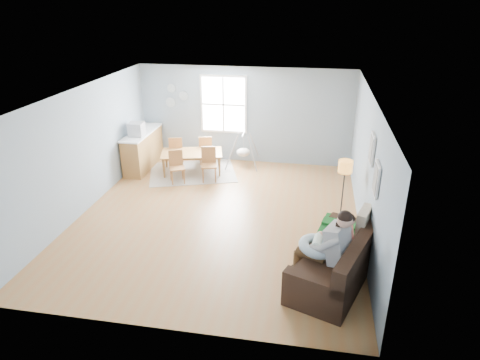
% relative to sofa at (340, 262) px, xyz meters
% --- Properties ---
extents(room, '(8.40, 9.40, 3.90)m').
position_rel_sofa_xyz_m(room, '(-2.51, 1.82, 2.10)').
color(room, '#AB6F3C').
extents(window, '(1.32, 0.08, 1.62)m').
position_rel_sofa_xyz_m(window, '(-3.11, 5.28, 1.33)').
color(window, white).
rests_on(window, room).
extents(pictures, '(0.05, 1.34, 0.74)m').
position_rel_sofa_xyz_m(pictures, '(0.45, 0.77, 1.53)').
color(pictures, white).
rests_on(pictures, room).
extents(wall_plates, '(0.67, 0.02, 0.66)m').
position_rel_sofa_xyz_m(wall_plates, '(-4.51, 5.29, 1.51)').
color(wall_plates, '#889DA4').
rests_on(wall_plates, room).
extents(sofa, '(1.70, 2.46, 0.91)m').
position_rel_sofa_xyz_m(sofa, '(0.00, 0.00, 0.00)').
color(sofa, black).
rests_on(sofa, room).
extents(green_throw, '(1.19, 1.04, 0.04)m').
position_rel_sofa_xyz_m(green_throw, '(0.18, 0.74, 0.26)').
color(green_throw, '#145A1C').
rests_on(green_throw, sofa).
extents(beige_pillow, '(0.32, 0.58, 0.55)m').
position_rel_sofa_xyz_m(beige_pillow, '(0.37, 0.47, 0.51)').
color(beige_pillow, tan).
rests_on(beige_pillow, sofa).
extents(father, '(1.11, 0.80, 1.48)m').
position_rel_sofa_xyz_m(father, '(-0.25, -0.25, 0.46)').
color(father, gray).
rests_on(father, sofa).
extents(nursing_pillow, '(0.78, 0.77, 0.25)m').
position_rel_sofa_xyz_m(nursing_pillow, '(-0.41, -0.19, 0.39)').
color(nursing_pillow, '#A1BBCA').
rests_on(nursing_pillow, father).
extents(infant, '(0.20, 0.42, 0.16)m').
position_rel_sofa_xyz_m(infant, '(-0.40, -0.15, 0.48)').
color(infant, silver).
rests_on(infant, nursing_pillow).
extents(toddler, '(0.62, 0.43, 0.92)m').
position_rel_sofa_xyz_m(toddler, '(-0.00, 0.23, 0.45)').
color(toddler, silver).
rests_on(toddler, sofa).
extents(floor_lamp, '(0.29, 0.29, 1.42)m').
position_rel_sofa_xyz_m(floor_lamp, '(0.09, 1.98, 0.85)').
color(floor_lamp, black).
rests_on(floor_lamp, room).
extents(storage_cube, '(0.42, 0.38, 0.46)m').
position_rel_sofa_xyz_m(storage_cube, '(-0.05, 0.06, -0.10)').
color(storage_cube, white).
rests_on(storage_cube, room).
extents(rug, '(2.70, 2.36, 0.01)m').
position_rel_sofa_xyz_m(rug, '(-3.77, 4.17, -0.32)').
color(rug, '#A59F96').
rests_on(rug, room).
extents(dining_table, '(1.79, 1.28, 0.57)m').
position_rel_sofa_xyz_m(dining_table, '(-3.77, 4.17, -0.04)').
color(dining_table, '#905B2F').
rests_on(dining_table, rug).
extents(chair_sw, '(0.50, 0.50, 0.83)m').
position_rel_sofa_xyz_m(chair_sw, '(-3.98, 3.50, 0.14)').
color(chair_sw, '#A26938').
rests_on(chair_sw, rug).
extents(chair_se, '(0.49, 0.49, 0.88)m').
position_rel_sofa_xyz_m(chair_se, '(-3.20, 3.77, 0.17)').
color(chair_se, '#A26938').
rests_on(chair_se, rug).
extents(chair_nw, '(0.47, 0.47, 0.86)m').
position_rel_sofa_xyz_m(chair_nw, '(-4.34, 4.57, 0.16)').
color(chair_nw, '#A26938').
rests_on(chair_nw, rug).
extents(chair_ne, '(0.48, 0.48, 0.85)m').
position_rel_sofa_xyz_m(chair_ne, '(-3.56, 4.83, 0.15)').
color(chair_ne, '#A26938').
rests_on(chair_ne, rug).
extents(counter, '(0.54, 1.84, 1.03)m').
position_rel_sofa_xyz_m(counter, '(-5.21, 4.32, 0.20)').
color(counter, '#905B2F').
rests_on(counter, room).
extents(monitor, '(0.39, 0.37, 0.36)m').
position_rel_sofa_xyz_m(monitor, '(-5.20, 3.97, 0.89)').
color(monitor, '#A7A7AB').
rests_on(monitor, counter).
extents(baby_swing, '(0.93, 0.94, 0.93)m').
position_rel_sofa_xyz_m(baby_swing, '(-2.48, 4.92, 0.09)').
color(baby_swing, '#A7A7AB').
rests_on(baby_swing, room).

